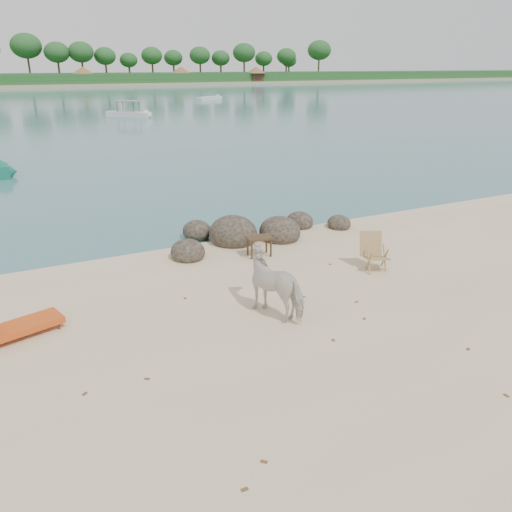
% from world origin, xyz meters
% --- Properties ---
extents(water, '(400.00, 400.00, 0.00)m').
position_xyz_m(water, '(0.00, 90.00, 0.00)').
color(water, '#386771').
rests_on(water, ground).
extents(far_shore, '(420.00, 90.00, 1.40)m').
position_xyz_m(far_shore, '(0.00, 170.00, 0.00)').
color(far_shore, tan).
rests_on(far_shore, ground).
extents(far_scenery, '(420.00, 18.00, 9.50)m').
position_xyz_m(far_scenery, '(0.03, 136.70, 3.14)').
color(far_scenery, '#1E4C1E').
rests_on(far_scenery, ground).
extents(boulders, '(6.25, 2.77, 1.08)m').
position_xyz_m(boulders, '(1.98, 5.68, 0.21)').
color(boulders, '#2B211C').
rests_on(boulders, ground).
extents(cow, '(1.31, 1.80, 1.39)m').
position_xyz_m(cow, '(0.37, 1.01, 0.69)').
color(cow, silver).
rests_on(cow, ground).
extents(side_table, '(0.75, 0.53, 0.57)m').
position_xyz_m(side_table, '(1.57, 4.23, 0.28)').
color(side_table, '#2E2212').
rests_on(side_table, ground).
extents(lounge_chair, '(1.97, 1.15, 0.56)m').
position_xyz_m(lounge_chair, '(-4.63, 2.42, 0.28)').
color(lounge_chair, '#DA4F19').
rests_on(lounge_chair, ground).
extents(deck_chair, '(0.85, 0.88, 0.98)m').
position_xyz_m(deck_chair, '(3.84, 1.93, 0.49)').
color(deck_chair, tan).
rests_on(deck_chair, ground).
extents(boat_mid, '(4.73, 4.77, 2.68)m').
position_xyz_m(boat_mid, '(7.92, 47.01, 1.34)').
color(boat_mid, silver).
rests_on(boat_mid, water).
extents(boat_far, '(5.37, 3.52, 0.63)m').
position_xyz_m(boat_far, '(25.41, 68.26, 0.31)').
color(boat_far, silver).
rests_on(boat_far, water).
extents(dead_leaves, '(7.97, 6.38, 0.00)m').
position_xyz_m(dead_leaves, '(0.21, -0.82, 0.00)').
color(dead_leaves, brown).
rests_on(dead_leaves, ground).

